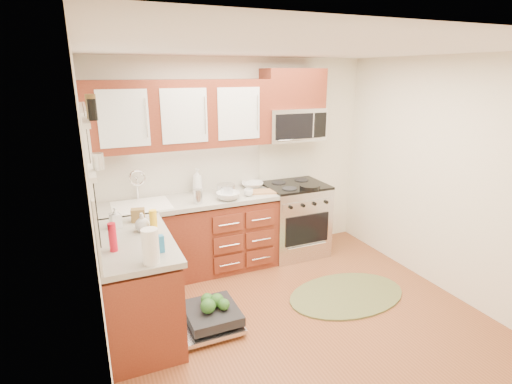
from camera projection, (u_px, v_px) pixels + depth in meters
name	position (u px, v px, depth m)	size (l,w,h in m)	color
floor	(303.00, 323.00, 3.86)	(3.50, 3.50, 0.00)	brown
ceiling	(314.00, 49.00, 3.14)	(3.50, 3.50, 0.00)	white
wall_back	(237.00, 161.00, 5.04)	(3.50, 0.04, 2.50)	white
wall_front	(490.00, 301.00, 1.96)	(3.50, 0.04, 2.50)	white
wall_left	(94.00, 230.00, 2.83)	(0.04, 3.50, 2.50)	white
wall_right	(453.00, 180.00, 4.17)	(0.04, 3.50, 2.50)	white
base_cabinet_back	(190.00, 239.00, 4.73)	(2.05, 0.60, 0.85)	#5E2015
base_cabinet_left	(138.00, 289.00, 3.65)	(0.60, 1.25, 0.85)	#5E2015
countertop_back	(188.00, 201.00, 4.59)	(2.07, 0.64, 0.05)	#9D9A8F
countertop_left	(134.00, 241.00, 3.51)	(0.64, 1.27, 0.05)	#9D9A8F
backsplash_back	(181.00, 170.00, 4.76)	(2.05, 0.02, 0.57)	beige
backsplash_left	(94.00, 212.00, 3.31)	(0.02, 1.25, 0.57)	beige
upper_cabinets	(181.00, 114.00, 4.42)	(2.05, 0.35, 0.75)	#5E2015
cabinet_over_mw	(293.00, 88.00, 4.89)	(0.76, 0.35, 0.47)	#5E2015
range	(295.00, 219.00, 5.24)	(0.76, 0.64, 0.95)	silver
microwave	(293.00, 124.00, 4.99)	(0.76, 0.38, 0.40)	silver
sink	(142.00, 216.00, 4.40)	(0.62, 0.50, 0.26)	white
dishwasher	(208.00, 318.00, 3.77)	(0.70, 0.60, 0.20)	silver
window	(89.00, 173.00, 3.19)	(0.03, 1.05, 1.05)	white
window_blind	(88.00, 132.00, 3.10)	(0.02, 0.96, 0.40)	white
shelf_upper	(86.00, 122.00, 2.30)	(0.04, 0.40, 0.03)	white
shelf_lower	(92.00, 173.00, 2.39)	(0.04, 0.40, 0.03)	white
rug	(347.00, 295.00, 4.33)	(1.33, 0.86, 0.02)	olive
skillet	(310.00, 187.00, 4.90)	(0.25, 0.25, 0.05)	black
stock_pot	(226.00, 190.00, 4.73)	(0.22, 0.22, 0.13)	silver
cutting_board	(263.00, 192.00, 4.84)	(0.30, 0.19, 0.02)	#A07149
canister	(198.00, 196.00, 4.42)	(0.10, 0.10, 0.16)	silver
paper_towel_roll	(151.00, 246.00, 3.01)	(0.13, 0.13, 0.28)	white
mustard_bottle	(153.00, 221.00, 3.61)	(0.07, 0.07, 0.21)	yellow
red_bottle	(113.00, 237.00, 3.23)	(0.06, 0.06, 0.24)	red
wooden_box	(138.00, 215.00, 3.89)	(0.13, 0.09, 0.13)	brown
blue_carton	(158.00, 244.00, 3.21)	(0.09, 0.05, 0.14)	teal
bowl_a	(252.00, 185.00, 5.05)	(0.28, 0.28, 0.07)	#999999
bowl_b	(228.00, 196.00, 4.56)	(0.27, 0.27, 0.09)	#999999
cup	(248.00, 192.00, 4.69)	(0.11, 0.11, 0.09)	#999999
soap_bottle_a	(197.00, 181.00, 4.75)	(0.12, 0.12, 0.31)	#999999
soap_bottle_b	(115.00, 218.00, 3.72)	(0.09, 0.09, 0.20)	#999999
soap_bottle_c	(142.00, 222.00, 3.65)	(0.13, 0.13, 0.17)	#999999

